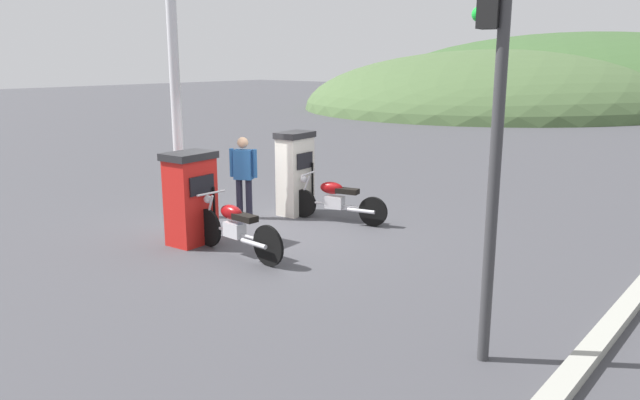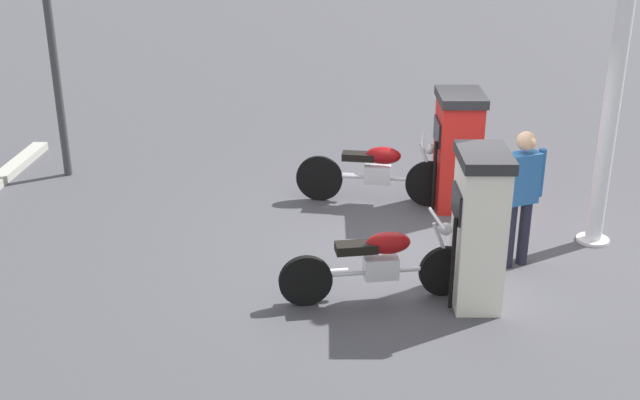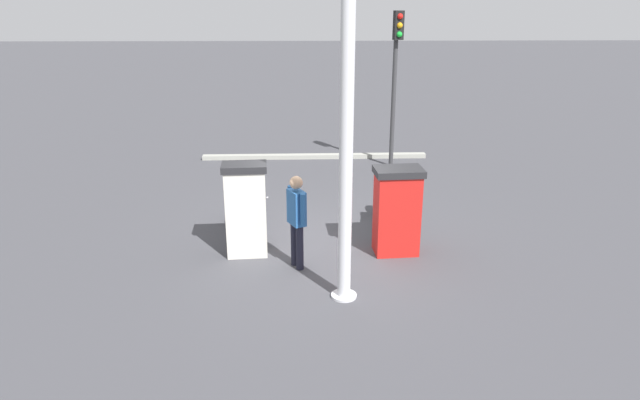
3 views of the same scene
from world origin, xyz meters
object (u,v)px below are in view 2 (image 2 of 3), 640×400
Objects in this scene: fuel_pump_near at (457,149)px; motorcycle_near_pump at (377,170)px; attendant_person at (521,191)px; canopy_support_pole at (616,73)px; motorcycle_far_pump at (380,262)px; fuel_pump_far at (479,228)px.

fuel_pump_near is 0.74× the size of motorcycle_near_pump.
fuel_pump_near is 1.87m from attendant_person.
canopy_support_pole is at bearing 147.43° from fuel_pump_near.
motorcycle_far_pump is at bearing 91.32° from motorcycle_near_pump.
fuel_pump_near is 0.94× the size of fuel_pump_far.
attendant_person is 1.77m from canopy_support_pole.
motorcycle_near_pump is at bearing -47.18° from attendant_person.
attendant_person is 0.37× the size of canopy_support_pole.
canopy_support_pole reaches higher than motorcycle_far_pump.
fuel_pump_near reaches higher than motorcycle_near_pump.
canopy_support_pole is at bearing -147.73° from motorcycle_far_pump.
attendant_person is (-1.64, 1.77, 0.45)m from motorcycle_near_pump.
attendant_person is at bearing 107.62° from fuel_pump_near.
fuel_pump_far is 2.65m from canopy_support_pole.
canopy_support_pole reaches higher than motorcycle_near_pump.
fuel_pump_near is at bearing -110.38° from motorcycle_far_pump.
fuel_pump_far is 1.04× the size of attendant_person.
fuel_pump_near is 2.36m from canopy_support_pole.
motorcycle_far_pump is 1.26× the size of attendant_person.
motorcycle_far_pump is (1.01, 0.04, -0.42)m from fuel_pump_far.
canopy_support_pole reaches higher than fuel_pump_far.
fuel_pump_near is at bearing -90.00° from fuel_pump_far.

